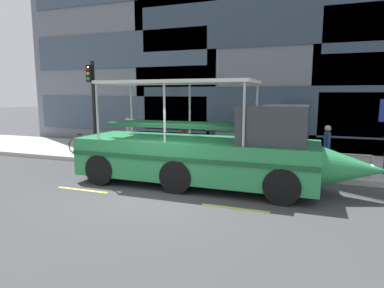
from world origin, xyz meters
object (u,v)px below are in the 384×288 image
Objects in this scene: pedestrian_near_bow at (327,143)px; pedestrian_near_stern at (128,133)px; leaned_bicycle at (84,146)px; duck_tour_boat at (212,152)px; traffic_light_pole at (93,99)px; pedestrian_mid_left at (212,138)px; pedestrian_mid_right at (184,137)px.

pedestrian_near_stern is (-8.21, -0.12, 0.06)m from pedestrian_near_bow.
pedestrian_near_bow is at bearing 2.84° from leaned_bicycle.
pedestrian_near_bow reaches higher than leaned_bicycle.
duck_tour_boat is 4.55m from pedestrian_near_bow.
pedestrian_near_bow is (9.63, 0.65, -1.54)m from traffic_light_pole.
traffic_light_pole is 2.41× the size of pedestrian_near_stern.
pedestrian_mid_right reaches higher than pedestrian_mid_left.
duck_tour_boat is at bearing -19.35° from leaned_bicycle.
pedestrian_near_bow is at bearing 39.79° from duck_tour_boat.
traffic_light_pole is at bearing -10.89° from leaned_bicycle.
leaned_bicycle is 1.09× the size of pedestrian_mid_right.
duck_tour_boat reaches higher than leaned_bicycle.
pedestrian_mid_right is (4.01, 0.73, -1.56)m from traffic_light_pole.
duck_tour_boat is 5.48m from pedestrian_near_stern.
traffic_light_pole is 2.64× the size of pedestrian_mid_left.
traffic_light_pole is at bearing 159.73° from duck_tour_boat.
leaned_bicycle is at bearing -177.16° from pedestrian_near_bow.
pedestrian_near_stern reaches higher than pedestrian_mid_right.
leaned_bicycle is 2.26m from pedestrian_near_stern.
pedestrian_mid_right is at bearing 4.39° from pedestrian_near_stern.
duck_tour_boat is at bearing -140.21° from pedestrian_near_bow.
pedestrian_mid_left is (-0.95, 3.19, 0.02)m from duck_tour_boat.
pedestrian_mid_right is at bearing 179.20° from pedestrian_near_bow.
pedestrian_mid_left is 0.99× the size of pedestrian_mid_right.
duck_tour_boat is 5.81× the size of pedestrian_near_bow.
pedestrian_mid_left is (-4.44, 0.28, -0.03)m from pedestrian_near_bow.
pedestrian_mid_left is at bearing 6.04° from pedestrian_near_stern.
pedestrian_mid_left is 1.19m from pedestrian_mid_right.
pedestrian_mid_left is at bearing 106.57° from duck_tour_boat.
duck_tour_boat reaches higher than pedestrian_mid_right.
pedestrian_near_bow is 8.21m from pedestrian_near_stern.
duck_tour_boat reaches higher than pedestrian_mid_left.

